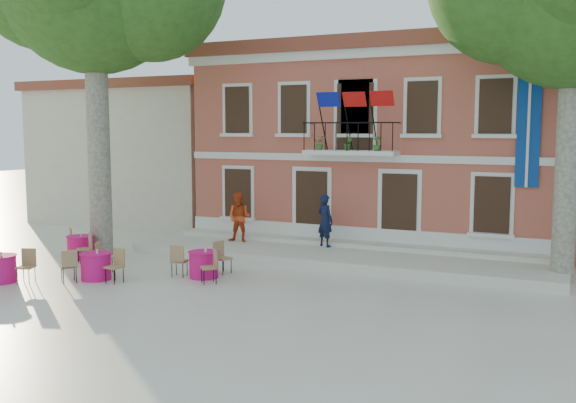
# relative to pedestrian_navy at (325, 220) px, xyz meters

# --- Properties ---
(ground) EXTENTS (90.00, 90.00, 0.00)m
(ground) POSITION_rel_pedestrian_navy_xyz_m (-1.28, -5.05, -1.20)
(ground) COLOR beige
(ground) RESTS_ON ground
(main_building) EXTENTS (13.50, 9.59, 7.50)m
(main_building) POSITION_rel_pedestrian_navy_xyz_m (0.72, 4.94, 2.58)
(main_building) COLOR #BD4F44
(main_building) RESTS_ON ground
(neighbor_west) EXTENTS (9.40, 9.40, 6.40)m
(neighbor_west) POSITION_rel_pedestrian_navy_xyz_m (-10.78, 5.95, 2.02)
(neighbor_west) COLOR beige
(neighbor_west) RESTS_ON ground
(terrace) EXTENTS (14.00, 3.40, 0.30)m
(terrace) POSITION_rel_pedestrian_navy_xyz_m (0.72, -0.65, -1.05)
(terrace) COLOR silver
(terrace) RESTS_ON ground
(pedestrian_navy) EXTENTS (0.77, 0.66, 1.79)m
(pedestrian_navy) POSITION_rel_pedestrian_navy_xyz_m (0.00, 0.00, 0.00)
(pedestrian_navy) COLOR black
(pedestrian_navy) RESTS_ON terrace
(pedestrian_orange) EXTENTS (0.92, 0.75, 1.76)m
(pedestrian_orange) POSITION_rel_pedestrian_navy_xyz_m (-3.10, -0.41, -0.02)
(pedestrian_orange) COLOR #D44418
(pedestrian_orange) RESTS_ON terrace
(cafe_table_1) EXTENTS (1.74, 1.85, 0.95)m
(cafe_table_1) POSITION_rel_pedestrian_navy_xyz_m (-4.66, -6.07, -0.77)
(cafe_table_1) COLOR #D7147E
(cafe_table_1) RESTS_ON ground
(cafe_table_2) EXTENTS (1.84, 1.77, 0.95)m
(cafe_table_2) POSITION_rel_pedestrian_navy_xyz_m (-6.88, -7.44, -0.77)
(cafe_table_2) COLOR #D7147E
(cafe_table_2) RESTS_ON ground
(cafe_table_3) EXTENTS (1.77, 1.51, 0.95)m
(cafe_table_3) POSITION_rel_pedestrian_navy_xyz_m (-7.17, -3.96, -0.78)
(cafe_table_3) COLOR #D7147E
(cafe_table_3) RESTS_ON ground
(cafe_table_4) EXTENTS (1.79, 1.83, 0.95)m
(cafe_table_4) POSITION_rel_pedestrian_navy_xyz_m (-1.98, -4.58, -0.77)
(cafe_table_4) COLOR #D7147E
(cafe_table_4) RESTS_ON ground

